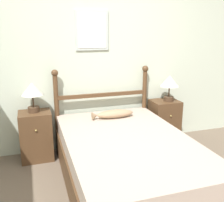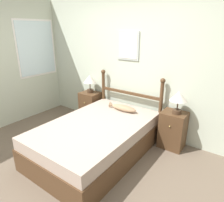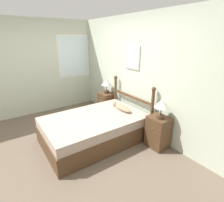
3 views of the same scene
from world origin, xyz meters
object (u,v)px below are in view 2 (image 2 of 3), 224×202
at_px(table_lamp_left, 90,80).
at_px(table_lamp_right, 178,98).
at_px(nightstand_left, 90,106).
at_px(bed, 97,138).
at_px(fish_pillow, 123,108).
at_px(nightstand_right, 173,130).

distance_m(table_lamp_left, table_lamp_right, 1.90).
distance_m(nightstand_left, table_lamp_right, 1.99).
relative_size(nightstand_left, table_lamp_right, 1.69).
bearing_deg(table_lamp_right, nightstand_left, 179.21).
xyz_separation_m(nightstand_left, table_lamp_left, (-0.00, 0.02, 0.59)).
xyz_separation_m(bed, table_lamp_left, (-0.93, 0.92, 0.65)).
relative_size(bed, fish_pillow, 3.73).
distance_m(bed, fish_pillow, 0.76).
bearing_deg(table_lamp_right, bed, -138.00).
bearing_deg(bed, table_lamp_left, 135.56).
relative_size(table_lamp_left, table_lamp_right, 1.00).
bearing_deg(nightstand_left, table_lamp_right, -0.79).
bearing_deg(nightstand_left, bed, -44.01).
bearing_deg(table_lamp_left, nightstand_right, -0.55).
bearing_deg(table_lamp_left, fish_pillow, -13.34).
height_order(bed, nightstand_left, nightstand_left).
height_order(nightstand_left, nightstand_right, same).
relative_size(nightstand_left, nightstand_right, 1.00).
relative_size(bed, nightstand_left, 3.23).
bearing_deg(table_lamp_left, nightstand_left, -76.91).
distance_m(table_lamp_right, fish_pillow, 0.98).
bearing_deg(nightstand_right, fish_pillow, -165.95).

